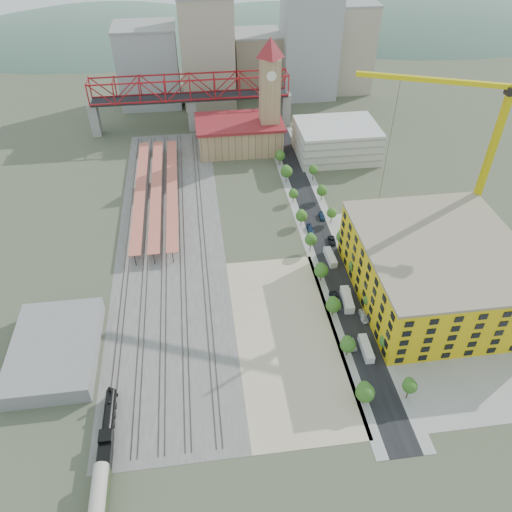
{
  "coord_description": "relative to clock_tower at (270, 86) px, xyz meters",
  "views": [
    {
      "loc": [
        -24.77,
        -122.33,
        104.7
      ],
      "look_at": [
        -9.45,
        -7.44,
        10.0
      ],
      "focal_mm": 35.0,
      "sensor_mm": 36.0,
      "label": 1
    }
  ],
  "objects": [
    {
      "name": "site_trailer_c",
      "position": [
        8.0,
        -101.19,
        -27.5
      ],
      "size": [
        3.77,
        9.0,
        2.39
      ],
      "primitive_type": "cube",
      "rotation": [
        0.0,
        0.0,
        -0.17
      ],
      "color": "silver",
      "rests_on": "ground"
    },
    {
      "name": "ground",
      "position": [
        -8.0,
        -79.99,
        -28.7
      ],
      "size": [
        400.0,
        400.0,
        0.0
      ],
      "primitive_type": "plane",
      "color": "#474C38",
      "rests_on": "ground"
    },
    {
      "name": "ballast_strip",
      "position": [
        -44.0,
        -62.49,
        -28.67
      ],
      "size": [
        36.0,
        165.0,
        0.06
      ],
      "primitive_type": "cube",
      "color": "#605E59",
      "rests_on": "ground"
    },
    {
      "name": "platform_canopies",
      "position": [
        -49.0,
        -34.99,
        -24.7
      ],
      "size": [
        16.0,
        80.0,
        4.12
      ],
      "color": "#D05D50",
      "rests_on": "ground"
    },
    {
      "name": "clock_tower",
      "position": [
        0.0,
        0.0,
        0.0
      ],
      "size": [
        12.0,
        12.0,
        52.0
      ],
      "color": "tan",
      "rests_on": "ground"
    },
    {
      "name": "sidewalk_west",
      "position": [
        2.5,
        -64.99,
        -28.68
      ],
      "size": [
        3.0,
        170.0,
        0.04
      ],
      "primitive_type": "cube",
      "color": "gray",
      "rests_on": "ground"
    },
    {
      "name": "parking_garage",
      "position": [
        28.0,
        -9.99,
        -21.7
      ],
      "size": [
        34.0,
        26.0,
        14.0
      ],
      "primitive_type": "cube",
      "color": "silver",
      "rests_on": "ground"
    },
    {
      "name": "warehouse",
      "position": [
        -74.0,
        -109.99,
        -26.2
      ],
      "size": [
        22.0,
        32.0,
        5.0
      ],
      "primitive_type": "cube",
      "color": "gray",
      "rests_on": "ground"
    },
    {
      "name": "car_7",
      "position": [
        11.0,
        -56.63,
        -28.01
      ],
      "size": [
        2.07,
        4.81,
        1.38
      ],
      "primitive_type": "imported",
      "rotation": [
        0.0,
        0.0,
        -0.03
      ],
      "color": "#1A324E",
      "rests_on": "ground"
    },
    {
      "name": "car_1",
      "position": [
        5.0,
        -101.76,
        -28.02
      ],
      "size": [
        2.04,
        4.26,
        1.35
      ],
      "primitive_type": "imported",
      "rotation": [
        0.0,
        0.0,
        -0.16
      ],
      "color": "#939398",
      "rests_on": "ground"
    },
    {
      "name": "street_trees",
      "position": [
        8.0,
        -74.99,
        -28.7
      ],
      "size": [
        15.4,
        124.4,
        8.0
      ],
      "color": "#2E5A1B",
      "rests_on": "ground"
    },
    {
      "name": "sidewalk_east",
      "position": [
        13.5,
        -64.99,
        -28.68
      ],
      "size": [
        3.0,
        170.0,
        0.04
      ],
      "primitive_type": "cube",
      "color": "gray",
      "rests_on": "ground"
    },
    {
      "name": "car_3",
      "position": [
        5.0,
        -63.61,
        -27.99
      ],
      "size": [
        1.98,
        4.87,
        1.41
      ],
      "primitive_type": "imported",
      "rotation": [
        0.0,
        0.0,
        0.0
      ],
      "color": "navy",
      "rests_on": "ground"
    },
    {
      "name": "car_4",
      "position": [
        11.0,
        -107.07,
        -27.93
      ],
      "size": [
        2.13,
        4.63,
        1.54
      ],
      "primitive_type": "imported",
      "rotation": [
        0.0,
        0.0,
        -0.07
      ],
      "color": "white",
      "rests_on": "ground"
    },
    {
      "name": "tower_crane",
      "position": [
        52.49,
        -74.39,
        9.94
      ],
      "size": [
        55.21,
        23.73,
        62.6
      ],
      "color": "#DAC50E",
      "rests_on": "ground"
    },
    {
      "name": "site_trailer_b",
      "position": [
        8.0,
        -100.74,
        -27.38
      ],
      "size": [
        3.25,
        9.81,
        2.64
      ],
      "primitive_type": "cube",
      "rotation": [
        0.0,
        0.0,
        -0.07
      ],
      "color": "silver",
      "rests_on": "ground"
    },
    {
      "name": "car_2",
      "position": [
        5.0,
        -98.82,
        -27.98
      ],
      "size": [
        3.08,
        5.45,
        1.44
      ],
      "primitive_type": "imported",
      "rotation": [
        0.0,
        0.0,
        0.14
      ],
      "color": "black",
      "rests_on": "ground"
    },
    {
      "name": "truss_bridge",
      "position": [
        -33.0,
        25.01,
        -9.83
      ],
      "size": [
        94.0,
        9.6,
        25.6
      ],
      "color": "gray",
      "rests_on": "ground"
    },
    {
      "name": "construction_building",
      "position": [
        34.0,
        -99.99,
        -19.29
      ],
      "size": [
        44.6,
        50.6,
        18.8
      ],
      "color": "yellow",
      "rests_on": "ground"
    },
    {
      "name": "distant_hills",
      "position": [
        37.28,
        180.01,
        -108.23
      ],
      "size": [
        647.0,
        264.0,
        227.0
      ],
      "color": "#4C6B59",
      "rests_on": "ground"
    },
    {
      "name": "rail_tracks",
      "position": [
        -45.8,
        -62.49,
        -28.55
      ],
      "size": [
        26.56,
        160.0,
        0.18
      ],
      "color": "#382B23",
      "rests_on": "ground"
    },
    {
      "name": "car_5",
      "position": [
        11.0,
        -107.76,
        -27.92
      ],
      "size": [
        1.86,
        4.77,
        1.55
      ],
      "primitive_type": "imported",
      "rotation": [
        0.0,
        0.0,
        0.05
      ],
      "color": "gray",
      "rests_on": "ground"
    },
    {
      "name": "site_trailer_a",
      "position": [
        8.0,
        -119.46,
        -27.51
      ],
      "size": [
        2.52,
        8.72,
        2.37
      ],
      "primitive_type": "cube",
      "rotation": [
        0.0,
        0.0,
        -0.03
      ],
      "color": "silver",
      "rests_on": "ground"
    },
    {
      "name": "car_6",
      "position": [
        11.0,
        -71.33,
        -27.99
      ],
      "size": [
        2.82,
        5.27,
        1.41
      ],
      "primitive_type": "imported",
      "rotation": [
        0.0,
        0.0,
        -0.1
      ],
      "color": "black",
      "rests_on": "ground"
    },
    {
      "name": "construction_pad",
      "position": [
        37.0,
        -99.99,
        -28.67
      ],
      "size": [
        50.0,
        90.0,
        0.06
      ],
      "primitive_type": "cube",
      "color": "gray",
      "rests_on": "ground"
    },
    {
      "name": "site_trailer_d",
      "position": [
        8.0,
        -80.61,
        -27.51
      ],
      "size": [
        2.65,
        8.76,
        2.37
      ],
      "primitive_type": "cube",
      "rotation": [
        0.0,
        0.0,
        0.04
      ],
      "color": "silver",
      "rests_on": "ground"
    },
    {
      "name": "dirt_lot",
      "position": [
        -12.0,
        -111.49,
        -28.67
      ],
      "size": [
        28.0,
        67.0,
        0.06
      ],
      "primitive_type": "cube",
      "color": "tan",
      "rests_on": "ground"
    },
    {
      "name": "street_asphalt",
      "position": [
        8.0,
        -64.99,
        -28.67
      ],
      "size": [
        12.0,
        170.0,
        0.06
      ],
      "primitive_type": "cube",
      "color": "black",
      "rests_on": "ground"
    },
    {
      "name": "skyline",
      "position": [
        -0.53,
        62.32,
        -5.89
      ],
      "size": [
        133.0,
        46.0,
        60.0
      ],
      "color": "#9EA0A3",
      "rests_on": "ground"
    },
    {
      "name": "locomotive",
      "position": [
        -58.0,
        -134.79,
        -26.62
      ],
      "size": [
        2.89,
        22.31,
        5.58
      ],
      "color": "black",
      "rests_on": "ground"
    },
    {
      "name": "station_hall",
      "position": [
        -13.0,
        2.01,
        -22.03
      ],
      "size": [
        38.0,
        24.0,
        13.1
      ],
      "color": "tan",
      "rests_on": "ground"
    },
    {
      "name": "car_0",
      "position": [
        5.0,
        -117.25,
        -27.94
      ],
      "size": [
        2.03,
        4.55,
        1.52
      ],
      "primitive_type": "imported",
      "rotation": [
        0.0,
        0.0,
        -0.05
      ],
      "color": "silver",
      "rests_on": "ground"
    }
  ]
}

